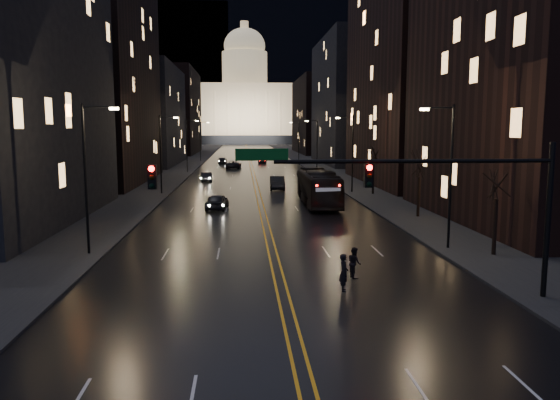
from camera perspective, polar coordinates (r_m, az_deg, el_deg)
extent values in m
plane|color=black|center=(23.92, 0.59, -10.97)|extent=(900.00, 900.00, 0.00)
cube|color=black|center=(152.81, -3.33, 4.72)|extent=(20.00, 320.00, 0.02)
cube|color=black|center=(153.28, -8.59, 4.68)|extent=(8.00, 320.00, 0.16)
cube|color=black|center=(153.61, 1.92, 4.77)|extent=(8.00, 320.00, 0.16)
cube|color=orange|center=(152.81, -3.33, 4.73)|extent=(0.62, 320.00, 0.01)
cube|color=black|center=(79.23, -18.41, 11.83)|extent=(12.00, 30.00, 28.00)
cube|color=black|center=(116.22, -13.66, 8.55)|extent=(12.00, 34.00, 20.00)
cube|color=black|center=(163.79, -10.87, 8.99)|extent=(12.00, 40.00, 24.00)
cube|color=black|center=(48.53, 24.65, 12.09)|extent=(12.00, 26.00, 24.00)
cube|color=black|center=(76.96, 13.83, 15.88)|extent=(12.00, 30.00, 38.00)
cube|color=black|center=(116.98, 7.36, 10.16)|extent=(12.00, 34.00, 26.00)
cube|color=black|center=(164.24, 4.03, 8.75)|extent=(12.00, 40.00, 22.00)
cube|color=black|center=(408.82, 1.98, 15.65)|extent=(520.00, 60.00, 130.00)
cube|color=black|center=(272.67, -3.65, 6.39)|extent=(90.00, 50.00, 4.00)
cube|color=#E2BC83|center=(272.74, -3.67, 9.33)|extent=(80.00, 36.00, 24.00)
cylinder|color=beige|center=(274.09, -3.71, 13.52)|extent=(22.00, 22.00, 16.00)
ellipsoid|color=beige|center=(275.44, -3.73, 15.79)|extent=(20.00, 20.00, 17.00)
cylinder|color=#E2BC83|center=(276.79, -3.75, 17.53)|extent=(4.00, 4.00, 6.00)
cylinder|color=black|center=(26.56, 26.19, -2.11)|extent=(0.24, 0.24, 7.00)
cylinder|color=black|center=(23.81, 13.96, 3.96)|extent=(12.00, 0.18, 0.18)
cube|color=black|center=(22.99, -13.20, 2.36)|extent=(0.35, 0.30, 1.00)
cube|color=black|center=(23.31, 9.23, 2.53)|extent=(0.35, 0.30, 1.00)
sphere|color=#FF0705|center=(22.79, -13.30, 3.20)|extent=(0.24, 0.24, 0.24)
sphere|color=#FF0705|center=(23.11, 9.35, 3.36)|extent=(0.24, 0.24, 0.24)
cube|color=#053F14|center=(22.65, -1.92, 4.76)|extent=(2.20, 0.06, 0.50)
cylinder|color=black|center=(35.18, 17.41, 2.16)|extent=(0.16, 0.16, 9.00)
cylinder|color=black|center=(34.74, 16.29, 9.24)|extent=(1.80, 0.10, 0.10)
cube|color=#FFDD99|center=(34.44, 14.86, 9.14)|extent=(0.50, 0.25, 0.15)
cylinder|color=black|center=(34.01, -19.65, 1.89)|extent=(0.16, 0.16, 9.00)
cylinder|color=black|center=(33.66, -18.48, 9.22)|extent=(1.80, 0.10, 0.10)
cube|color=#FFDD99|center=(33.45, -16.96, 9.12)|extent=(0.50, 0.25, 0.15)
cylinder|color=black|center=(63.98, 7.59, 4.73)|extent=(0.16, 0.16, 9.00)
cylinder|color=black|center=(63.74, 6.85, 8.60)|extent=(1.80, 0.10, 0.10)
cube|color=#FFDD99|center=(63.58, 6.05, 8.52)|extent=(0.50, 0.25, 0.15)
cylinder|color=black|center=(63.35, -12.37, 4.59)|extent=(0.16, 0.16, 9.00)
cylinder|color=black|center=(63.16, -11.67, 8.51)|extent=(1.80, 0.10, 0.10)
cube|color=#FFDD99|center=(63.05, -10.84, 8.44)|extent=(0.50, 0.25, 0.15)
cylinder|color=black|center=(93.54, 3.89, 5.66)|extent=(0.16, 0.16, 9.00)
cylinder|color=black|center=(93.38, 3.36, 8.30)|extent=(1.80, 0.10, 0.10)
cube|color=#FFDD99|center=(93.27, 2.81, 8.24)|extent=(0.50, 0.25, 0.15)
cylinder|color=black|center=(93.11, -9.71, 5.56)|extent=(0.16, 0.16, 9.00)
cylinder|color=black|center=(92.98, -9.21, 8.22)|extent=(1.80, 0.10, 0.10)
cube|color=#FFDD99|center=(92.91, -8.65, 8.17)|extent=(0.50, 0.25, 0.15)
cylinder|color=black|center=(123.31, 1.97, 6.13)|extent=(0.16, 0.16, 9.00)
cylinder|color=black|center=(123.19, 1.56, 8.13)|extent=(1.80, 0.10, 0.10)
cube|color=#FFDD99|center=(123.11, 1.14, 8.09)|extent=(0.50, 0.25, 0.15)
cylinder|color=black|center=(122.99, -8.33, 6.06)|extent=(0.16, 0.16, 9.00)
cylinder|color=black|center=(122.89, -7.95, 8.07)|extent=(1.80, 0.10, 0.10)
cube|color=#FFDD99|center=(122.83, -7.53, 8.03)|extent=(0.50, 0.25, 0.15)
cylinder|color=black|center=(34.51, 21.53, -2.73)|extent=(0.24, 0.24, 3.50)
cylinder|color=black|center=(47.37, 14.26, 0.24)|extent=(0.24, 0.24, 3.50)
cylinder|color=black|center=(62.67, 9.70, 2.11)|extent=(0.24, 0.24, 3.50)
imported|color=black|center=(53.65, 4.04, 1.27)|extent=(2.96, 12.46, 3.47)
imported|color=black|center=(51.16, -6.60, -0.15)|extent=(2.31, 4.70, 1.54)
imported|color=black|center=(77.94, -7.72, 2.41)|extent=(1.95, 4.29, 1.36)
imported|color=black|center=(102.35, -4.87, 3.71)|extent=(2.99, 5.62, 1.50)
imported|color=black|center=(115.93, -6.04, 4.11)|extent=(1.97, 4.68, 1.35)
imported|color=black|center=(67.09, -0.29, 1.78)|extent=(1.91, 5.09, 1.66)
imported|color=black|center=(82.92, 2.60, 2.83)|extent=(2.32, 4.62, 1.51)
imported|color=black|center=(115.98, -1.87, 4.14)|extent=(1.88, 4.45, 1.28)
imported|color=black|center=(147.57, -0.84, 4.87)|extent=(2.48, 4.63, 1.24)
imported|color=black|center=(25.81, 6.69, -7.55)|extent=(0.47, 0.68, 1.80)
imported|color=black|center=(28.14, 7.78, -6.50)|extent=(0.56, 0.84, 1.60)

